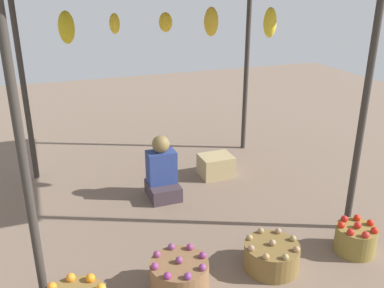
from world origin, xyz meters
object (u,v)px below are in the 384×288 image
object	(u,v)px
basket_purple_onions	(179,276)
wooden_crate_near_vendor	(216,166)
vendor_person	(162,174)
basket_red_tomatoes	(355,239)
basket_potatoes	(272,256)

from	to	relation	value
basket_purple_onions	wooden_crate_near_vendor	bearing A→B (deg)	58.95
vendor_person	basket_red_tomatoes	world-z (taller)	vendor_person
basket_purple_onions	basket_red_tomatoes	distance (m)	1.78
vendor_person	basket_potatoes	distance (m)	1.77
basket_purple_onions	basket_red_tomatoes	world-z (taller)	basket_purple_onions
basket_potatoes	basket_red_tomatoes	distance (m)	0.89
basket_potatoes	wooden_crate_near_vendor	world-z (taller)	basket_potatoes
vendor_person	wooden_crate_near_vendor	size ratio (longest dim) A/B	1.81
basket_purple_onions	basket_potatoes	distance (m)	0.89
wooden_crate_near_vendor	basket_potatoes	bearing A→B (deg)	-98.70
basket_purple_onions	wooden_crate_near_vendor	world-z (taller)	basket_purple_onions
basket_purple_onions	wooden_crate_near_vendor	size ratio (longest dim) A/B	1.16
basket_purple_onions	wooden_crate_near_vendor	distance (m)	2.32
vendor_person	basket_red_tomatoes	xyz separation A→B (m)	(1.43, -1.74, -0.16)
wooden_crate_near_vendor	vendor_person	bearing A→B (deg)	-159.92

